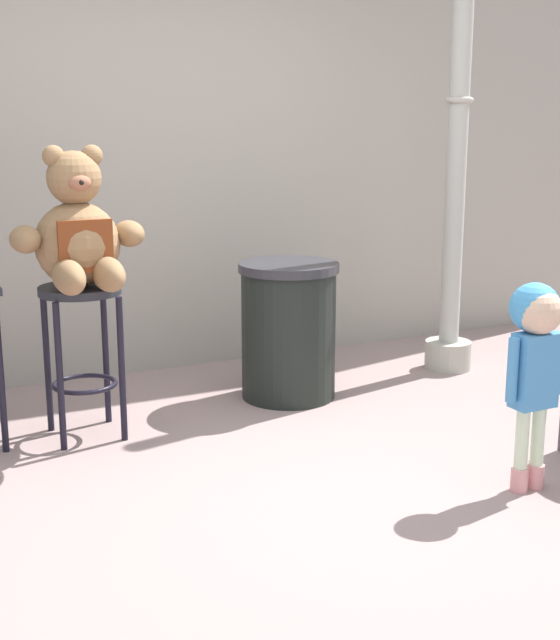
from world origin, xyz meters
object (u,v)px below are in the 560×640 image
object	(u,v)px
trash_bin	(289,330)
lamppost	(455,188)
bar_stool_with_teddy	(82,329)
child_walking	(535,342)
teddy_bear	(79,236)

from	to	relation	value
trash_bin	lamppost	size ratio (longest dim) A/B	0.27
bar_stool_with_teddy	child_walking	xyz separation A→B (m)	(1.53, -1.47, 0.10)
bar_stool_with_teddy	child_walking	bearing A→B (deg)	-43.88
trash_bin	lamppost	distance (m)	1.39
teddy_bear	child_walking	bearing A→B (deg)	-43.24
child_walking	trash_bin	bearing A→B (deg)	41.61
bar_stool_with_teddy	trash_bin	world-z (taller)	trash_bin
child_walking	trash_bin	xyz separation A→B (m)	(-0.34, 1.59, -0.26)
teddy_bear	trash_bin	xyz separation A→B (m)	(1.19, 0.15, -0.62)
teddy_bear	lamppost	bearing A→B (deg)	5.19
trash_bin	bar_stool_with_teddy	bearing A→B (deg)	-174.30
bar_stool_with_teddy	trash_bin	size ratio (longest dim) A/B	0.98
child_walking	lamppost	bearing A→B (deg)	2.91
trash_bin	child_walking	bearing A→B (deg)	-77.94
lamppost	trash_bin	bearing A→B (deg)	-176.90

